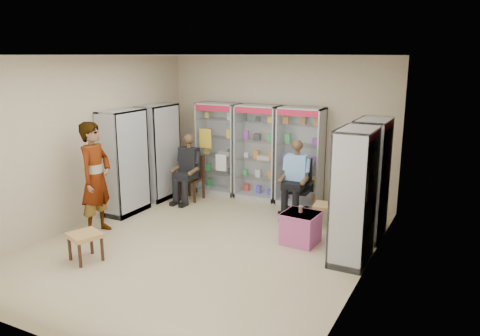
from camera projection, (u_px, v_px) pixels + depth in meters
The scene contains 18 objects.
floor at pixel (206, 245), 7.58m from camera, with size 6.00×6.00×0.00m, color tan.
room_shell at pixel (203, 125), 7.12m from camera, with size 5.02×6.02×3.01m.
cabinet_back_left at pixel (219, 149), 10.28m from camera, with size 0.90×0.50×2.00m, color #AFB0B6.
cabinet_back_mid at pixel (258, 152), 9.86m from camera, with size 0.90×0.50×2.00m, color #9D9FA4.
cabinet_back_right at pixel (300, 157), 9.44m from camera, with size 0.90×0.50×2.00m, color silver.
cabinet_right_far at pixel (370, 179), 7.74m from camera, with size 0.50×0.90×2.00m, color #B6B8BE.
cabinet_right_near at pixel (354, 196), 6.79m from camera, with size 0.50×0.90×2.00m, color #B2B5BA.
cabinet_left_far at pixel (159, 152), 9.89m from camera, with size 0.50×0.90×2.00m, color silver.
cabinet_left_near at pixel (124, 163), 8.94m from camera, with size 0.50×0.90×2.00m, color #A8A9AF.
wooden_chair at pixel (192, 178), 9.89m from camera, with size 0.42×0.42×0.94m, color black.
seated_customer at pixel (190, 169), 9.80m from camera, with size 0.44×0.60×1.34m, color black, non-canonical shape.
office_chair at pixel (297, 187), 8.96m from camera, with size 0.59×0.59×1.08m, color black.
seated_shopkeeper at pixel (297, 180), 8.88m from camera, with size 0.45×0.63×1.37m, color #729DE1, non-canonical shape.
pink_trunk at pixel (301, 228), 7.61m from camera, with size 0.54×0.52×0.52m, color #9E3F77.
tea_glass at pixel (301, 209), 7.56m from camera, with size 0.07×0.07×0.11m, color #602F08.
woven_stool_a at pixel (325, 215), 8.36m from camera, with size 0.42×0.42×0.42m, color #A67A46.
woven_stool_b at pixel (86, 247), 6.97m from camera, with size 0.43×0.43×0.43m, color #A98047.
standing_man at pixel (96, 178), 7.92m from camera, with size 0.71×0.46×1.93m, color gray.
Camera 1 is at (3.72, -6.04, 3.00)m, focal length 35.00 mm.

